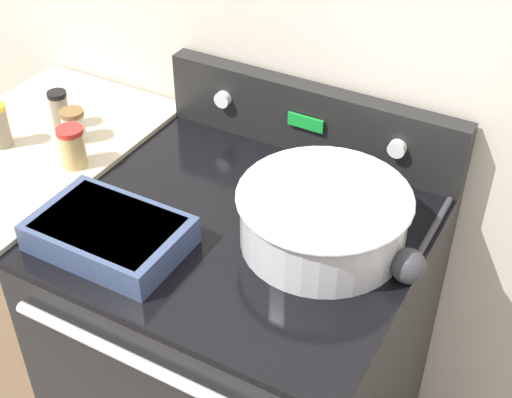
# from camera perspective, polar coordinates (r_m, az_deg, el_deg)

# --- Properties ---
(kitchen_wall) EXTENTS (8.00, 0.05, 2.50)m
(kitchen_wall) POSITION_cam_1_polar(r_m,az_deg,el_deg) (1.63, 5.83, 14.90)
(kitchen_wall) COLOR beige
(kitchen_wall) RESTS_ON ground_plane
(stove_range) EXTENTS (0.75, 0.72, 0.91)m
(stove_range) POSITION_cam_1_polar(r_m,az_deg,el_deg) (1.83, -0.84, -13.07)
(stove_range) COLOR black
(stove_range) RESTS_ON ground_plane
(control_panel) EXTENTS (0.75, 0.07, 0.17)m
(control_panel) POSITION_cam_1_polar(r_m,az_deg,el_deg) (1.69, 4.45, 6.36)
(control_panel) COLOR black
(control_panel) RESTS_ON stove_range
(side_counter) EXTENTS (0.46, 0.69, 0.92)m
(side_counter) POSITION_cam_1_polar(r_m,az_deg,el_deg) (2.10, -15.38, -6.29)
(side_counter) COLOR #896B4C
(side_counter) RESTS_ON ground_plane
(mixing_bowl) EXTENTS (0.35, 0.35, 0.12)m
(mixing_bowl) POSITION_cam_1_polar(r_m,az_deg,el_deg) (1.42, 5.41, -1.28)
(mixing_bowl) COLOR silver
(mixing_bowl) RESTS_ON stove_range
(casserole_dish) EXTENTS (0.30, 0.20, 0.06)m
(casserole_dish) POSITION_cam_1_polar(r_m,az_deg,el_deg) (1.46, -11.65, -2.63)
(casserole_dish) COLOR #38476B
(casserole_dish) RESTS_ON stove_range
(ladle) EXTENTS (0.07, 0.31, 0.07)m
(ladle) POSITION_cam_1_polar(r_m,az_deg,el_deg) (1.40, 12.32, -4.89)
(ladle) COLOR #333338
(ladle) RESTS_ON stove_range
(spice_jar_red_cap) EXTENTS (0.06, 0.06, 0.10)m
(spice_jar_red_cap) POSITION_cam_1_polar(r_m,az_deg,el_deg) (1.69, -14.49, 4.07)
(spice_jar_red_cap) COLOR tan
(spice_jar_red_cap) RESTS_ON side_counter
(spice_jar_brown_cap) EXTENTS (0.06, 0.06, 0.08)m
(spice_jar_brown_cap) POSITION_cam_1_polar(r_m,az_deg,el_deg) (1.78, -14.38, 5.74)
(spice_jar_brown_cap) COLOR beige
(spice_jar_brown_cap) RESTS_ON side_counter
(spice_jar_black_cap) EXTENTS (0.05, 0.05, 0.10)m
(spice_jar_black_cap) POSITION_cam_1_polar(r_m,az_deg,el_deg) (1.84, -15.45, 6.92)
(spice_jar_black_cap) COLOR gray
(spice_jar_black_cap) RESTS_ON side_counter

